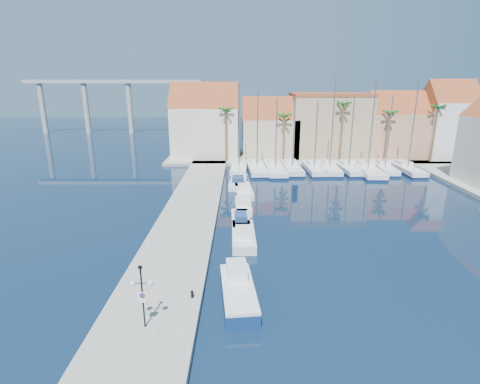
% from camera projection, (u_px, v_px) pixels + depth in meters
% --- Properties ---
extents(ground, '(260.00, 260.00, 0.00)m').
position_uv_depth(ground, '(290.00, 293.00, 25.94)').
color(ground, black).
rests_on(ground, ground).
extents(quay_west, '(6.00, 77.00, 0.50)m').
position_uv_depth(quay_west, '(187.00, 220.00, 38.84)').
color(quay_west, gray).
rests_on(quay_west, ground).
extents(shore_north, '(54.00, 16.00, 0.50)m').
position_uv_depth(shore_north, '(311.00, 156.00, 71.86)').
color(shore_north, gray).
rests_on(shore_north, ground).
extents(lamp_post, '(1.33, 0.39, 3.90)m').
position_uv_depth(lamp_post, '(142.00, 287.00, 20.81)').
color(lamp_post, black).
rests_on(lamp_post, quay_west).
extents(bollard, '(0.19, 0.19, 0.47)m').
position_uv_depth(bollard, '(192.00, 294.00, 24.40)').
color(bollard, black).
rests_on(bollard, quay_west).
extents(fishing_boat, '(2.72, 6.42, 2.18)m').
position_uv_depth(fishing_boat, '(238.00, 290.00, 24.92)').
color(fishing_boat, navy).
rests_on(fishing_boat, ground).
extents(motorboat_west_0, '(2.24, 6.48, 1.40)m').
position_uv_depth(motorboat_west_0, '(243.00, 236.00, 34.22)').
color(motorboat_west_0, white).
rests_on(motorboat_west_0, ground).
extents(motorboat_west_1, '(2.01, 5.54, 1.40)m').
position_uv_depth(motorboat_west_1, '(241.00, 220.00, 38.00)').
color(motorboat_west_1, white).
rests_on(motorboat_west_1, ground).
extents(motorboat_west_2, '(1.96, 5.53, 1.40)m').
position_uv_depth(motorboat_west_2, '(243.00, 205.00, 42.58)').
color(motorboat_west_2, white).
rests_on(motorboat_west_2, ground).
extents(motorboat_west_3, '(2.58, 6.58, 1.40)m').
position_uv_depth(motorboat_west_3, '(244.00, 190.00, 48.47)').
color(motorboat_west_3, white).
rests_on(motorboat_west_3, ground).
extents(motorboat_west_4, '(2.57, 7.06, 1.40)m').
position_uv_depth(motorboat_west_4, '(238.00, 182.00, 52.58)').
color(motorboat_west_4, white).
rests_on(motorboat_west_4, ground).
extents(sailboat_0, '(2.75, 9.42, 13.84)m').
position_uv_depth(sailboat_0, '(239.00, 167.00, 60.93)').
color(sailboat_0, white).
rests_on(sailboat_0, ground).
extents(sailboat_1, '(3.45, 10.59, 12.62)m').
position_uv_depth(sailboat_1, '(257.00, 168.00, 60.64)').
color(sailboat_1, white).
rests_on(sailboat_1, ground).
extents(sailboat_2, '(3.25, 10.98, 11.63)m').
position_uv_depth(sailboat_2, '(275.00, 168.00, 60.39)').
color(sailboat_2, white).
rests_on(sailboat_2, ground).
extents(sailboat_3, '(2.88, 9.82, 11.81)m').
position_uv_depth(sailboat_3, '(292.00, 168.00, 60.84)').
color(sailboat_3, white).
rests_on(sailboat_3, ground).
extents(sailboat_4, '(2.69, 9.22, 11.06)m').
position_uv_depth(sailboat_4, '(313.00, 168.00, 60.34)').
color(sailboat_4, white).
rests_on(sailboat_4, ground).
extents(sailboat_5, '(3.02, 9.96, 14.83)m').
position_uv_depth(sailboat_5, '(329.00, 167.00, 60.76)').
color(sailboat_5, white).
rests_on(sailboat_5, ground).
extents(sailboat_6, '(3.00, 9.36, 11.82)m').
position_uv_depth(sailboat_6, '(348.00, 168.00, 60.50)').
color(sailboat_6, white).
rests_on(sailboat_6, ground).
extents(sailboat_7, '(3.62, 12.05, 14.24)m').
position_uv_depth(sailboat_7, '(367.00, 169.00, 59.89)').
color(sailboat_7, white).
rests_on(sailboat_7, ground).
extents(sailboat_8, '(3.26, 9.57, 11.99)m').
position_uv_depth(sailboat_8, '(384.00, 168.00, 60.86)').
color(sailboat_8, white).
rests_on(sailboat_8, ground).
extents(sailboat_9, '(2.86, 9.99, 14.13)m').
position_uv_depth(sailboat_9, '(406.00, 168.00, 60.33)').
color(sailboat_9, white).
rests_on(sailboat_9, ground).
extents(building_0, '(12.30, 9.00, 13.50)m').
position_uv_depth(building_0, '(206.00, 124.00, 69.17)').
color(building_0, beige).
rests_on(building_0, shore_north).
extents(building_1, '(10.30, 8.00, 11.00)m').
position_uv_depth(building_1, '(270.00, 130.00, 69.49)').
color(building_1, tan).
rests_on(building_1, shore_north).
extents(building_2, '(14.20, 10.20, 11.50)m').
position_uv_depth(building_2, '(328.00, 125.00, 70.14)').
color(building_2, tan).
rests_on(building_2, shore_north).
extents(building_3, '(10.30, 8.00, 12.00)m').
position_uv_depth(building_3, '(394.00, 127.00, 69.27)').
color(building_3, tan).
rests_on(building_3, shore_north).
extents(building_4, '(8.30, 8.00, 14.00)m').
position_uv_depth(building_4, '(447.00, 122.00, 67.97)').
color(building_4, white).
rests_on(building_4, shore_north).
extents(palm_0, '(2.60, 2.60, 10.15)m').
position_uv_depth(palm_0, '(226.00, 112.00, 63.64)').
color(palm_0, brown).
rests_on(palm_0, shore_north).
extents(palm_1, '(2.60, 2.60, 9.15)m').
position_uv_depth(palm_1, '(284.00, 117.00, 63.88)').
color(palm_1, brown).
rests_on(palm_1, shore_north).
extents(palm_2, '(2.60, 2.60, 11.15)m').
position_uv_depth(palm_2, '(344.00, 106.00, 63.32)').
color(palm_2, brown).
rests_on(palm_2, shore_north).
extents(palm_3, '(2.60, 2.60, 9.65)m').
position_uv_depth(palm_3, '(390.00, 115.00, 63.70)').
color(palm_3, brown).
rests_on(palm_3, shore_north).
extents(palm_4, '(2.60, 2.60, 10.65)m').
position_uv_depth(palm_4, '(438.00, 109.00, 63.41)').
color(palm_4, brown).
rests_on(palm_4, shore_north).
extents(viaduct, '(48.00, 2.20, 14.45)m').
position_uv_depth(viaduct, '(110.00, 96.00, 101.74)').
color(viaduct, '#9E9E99').
rests_on(viaduct, ground).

